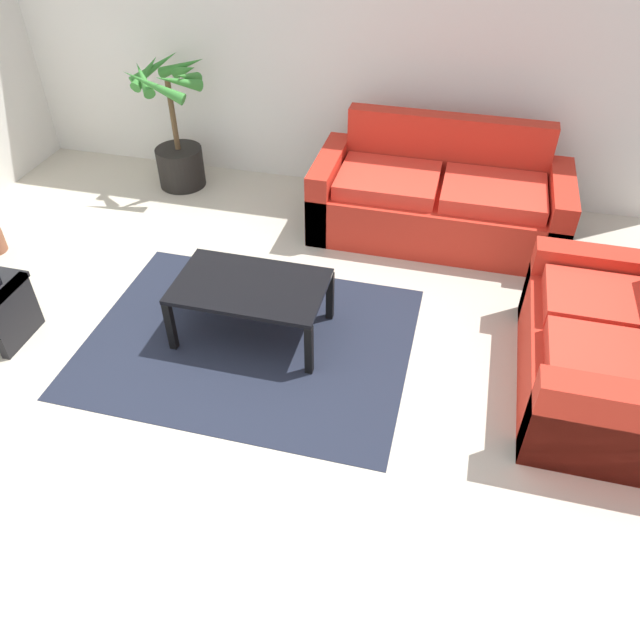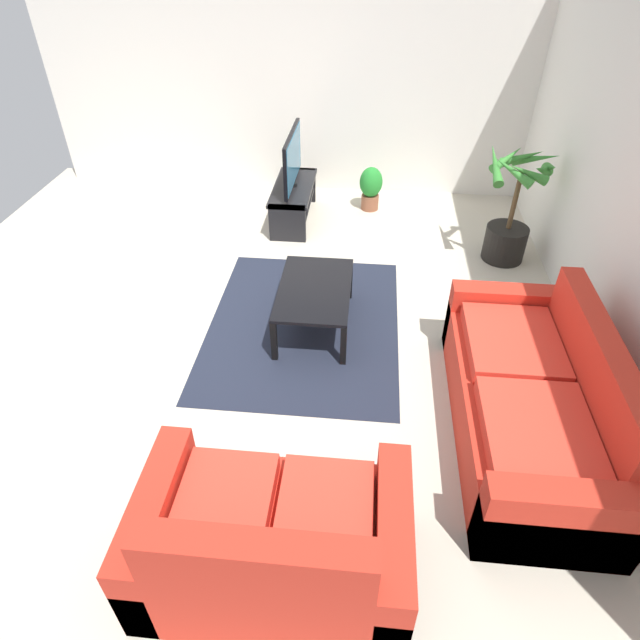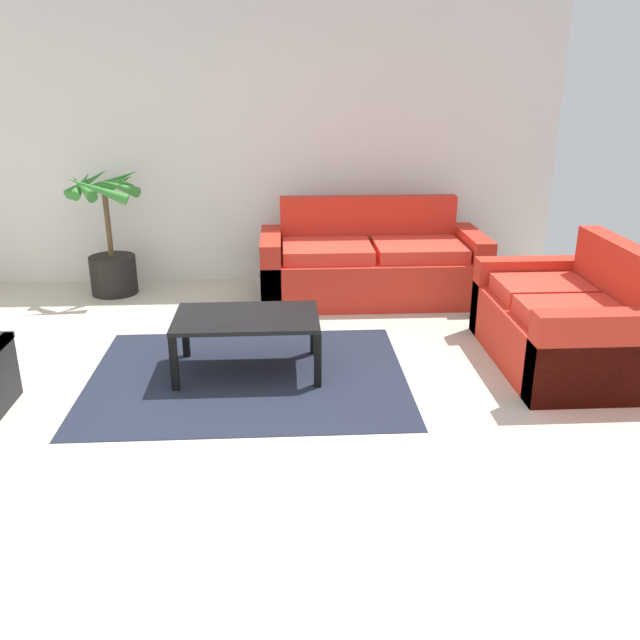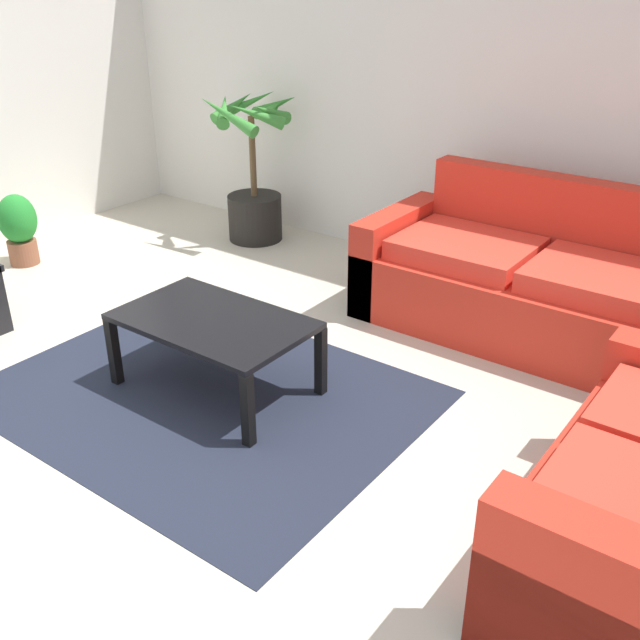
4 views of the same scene
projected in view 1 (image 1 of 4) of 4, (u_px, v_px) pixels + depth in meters
ground_plane at (219, 400)px, 3.86m from camera, size 6.60×6.60×0.00m
wall_back at (333, 34)px, 5.21m from camera, size 6.00×0.06×2.70m
couch_main at (438, 201)px, 5.15m from camera, size 2.05×0.90×0.90m
couch_loveseat at (608, 354)px, 3.75m from camera, size 0.90×1.45×0.90m
coffee_table at (251, 291)px, 4.12m from camera, size 1.00×0.62×0.42m
area_rug at (250, 341)px, 4.28m from camera, size 2.20×1.70×0.01m
potted_palm at (176, 137)px, 5.70m from camera, size 0.72×0.71×1.19m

